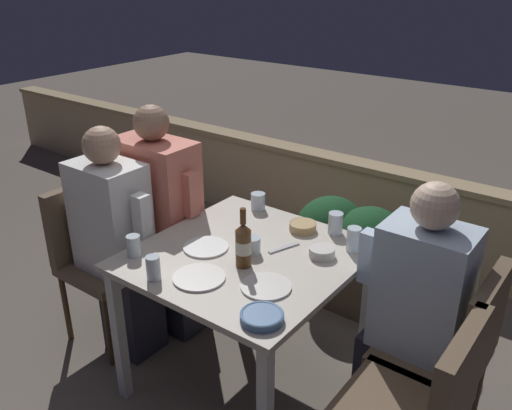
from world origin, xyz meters
The scene contains 25 objects.
ground_plane centered at (0.00, 0.00, 0.00)m, with size 16.00×16.00×0.00m, color #665B51.
parapet_wall centered at (0.00, 1.68, 0.34)m, with size 9.00×0.18×0.67m.
dining_table centered at (0.00, 0.00, 0.66)m, with size 0.96×0.98×0.76m.
planter_hedge centered at (0.17, 0.97, 0.37)m, with size 0.96×0.47×0.67m.
chair_left_near centered at (-0.94, -0.15, 0.55)m, with size 0.43×0.43×0.90m.
person_white_polo centered at (-0.74, -0.15, 0.64)m, with size 0.48×0.26×1.26m.
chair_left_far centered at (-0.90, 0.14, 0.55)m, with size 0.43×0.43×0.90m.
person_coral_top centered at (-0.70, 0.14, 0.66)m, with size 0.52×0.26×1.32m.
chair_right_near centered at (0.95, -0.19, 0.55)m, with size 0.43×0.43×0.90m.
chair_right_far centered at (0.93, 0.20, 0.55)m, with size 0.43×0.43×0.90m.
person_blue_shirt centered at (0.73, 0.20, 0.62)m, with size 0.47×0.26×1.23m.
beer_bottle centered at (0.06, -0.09, 0.86)m, with size 0.07×0.07×0.28m.
plate_0 centered at (-0.19, -0.07, 0.76)m, with size 0.21×0.21×0.01m.
plate_1 centered at (0.24, -0.18, 0.76)m, with size 0.21×0.21×0.01m.
plate_2 centered at (-0.03, -0.29, 0.76)m, with size 0.23×0.23×0.01m.
bowl_0 centered at (0.29, 0.19, 0.78)m, with size 0.12×0.12×0.04m.
bowl_1 centered at (0.08, 0.36, 0.78)m, with size 0.14×0.14×0.04m.
bowl_2 centered at (0.36, -0.37, 0.78)m, with size 0.17×0.17×0.03m.
glass_cup_0 centered at (0.02, 0.02, 0.80)m, with size 0.08×0.08×0.08m.
glass_cup_1 centered at (0.38, 0.32, 0.82)m, with size 0.07×0.07×0.12m.
glass_cup_2 centered at (-0.40, -0.32, 0.81)m, with size 0.06×0.06×0.10m.
glass_cup_3 centered at (0.23, 0.43, 0.81)m, with size 0.07×0.07×0.11m.
glass_cup_4 centered at (-0.18, -0.41, 0.81)m, with size 0.06×0.06×0.11m.
glass_cup_5 centered at (-0.25, 0.43, 0.80)m, with size 0.08×0.08×0.09m.
fork_0 centered at (0.11, 0.14, 0.76)m, with size 0.08×0.17×0.01m.
Camera 1 is at (1.35, -1.73, 1.99)m, focal length 38.00 mm.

